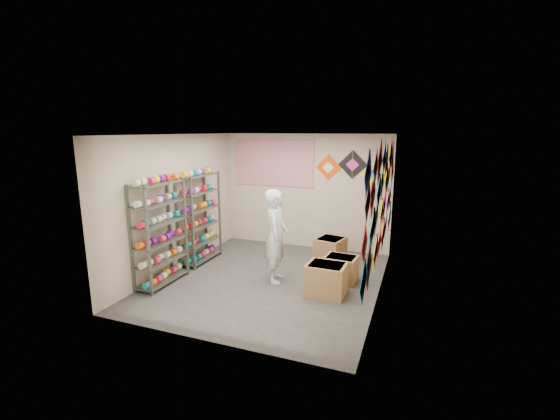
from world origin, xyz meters
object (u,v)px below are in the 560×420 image
at_px(carton_a, 326,279).
at_px(shopkeeper, 276,236).
at_px(shelf_rack_back, 200,218).
at_px(shelf_rack_front, 160,234).
at_px(carton_b, 341,269).
at_px(carton_c, 330,250).

bearing_deg(carton_a, shopkeeper, 166.86).
bearing_deg(carton_a, shelf_rack_back, 167.97).
bearing_deg(shelf_rack_front, carton_b, 22.77).
height_order(carton_b, carton_c, carton_c).
distance_m(shelf_rack_back, carton_b, 3.13).
bearing_deg(shelf_rack_back, shelf_rack_front, -90.00).
height_order(shelf_rack_front, carton_a, shelf_rack_front).
xyz_separation_m(shelf_rack_front, carton_a, (2.94, 0.60, -0.68)).
xyz_separation_m(shopkeeper, carton_c, (0.70, 1.38, -0.61)).
distance_m(shelf_rack_back, carton_c, 2.87).
xyz_separation_m(shopkeeper, carton_b, (1.13, 0.41, -0.63)).
bearing_deg(carton_c, shelf_rack_front, -126.53).
height_order(shopkeeper, carton_c, shopkeeper).
relative_size(shelf_rack_back, carton_c, 3.20).
bearing_deg(shopkeeper, carton_b, -83.35).
xyz_separation_m(shelf_rack_back, shopkeeper, (1.91, -0.43, -0.08)).
distance_m(shelf_rack_back, shopkeeper, 1.96).
relative_size(carton_a, carton_c, 1.10).
relative_size(shelf_rack_front, carton_b, 3.26).
xyz_separation_m(shelf_rack_front, shelf_rack_back, (0.00, 1.30, 0.00)).
relative_size(shelf_rack_back, shopkeeper, 1.09).
bearing_deg(shopkeeper, shelf_rack_back, 63.85).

